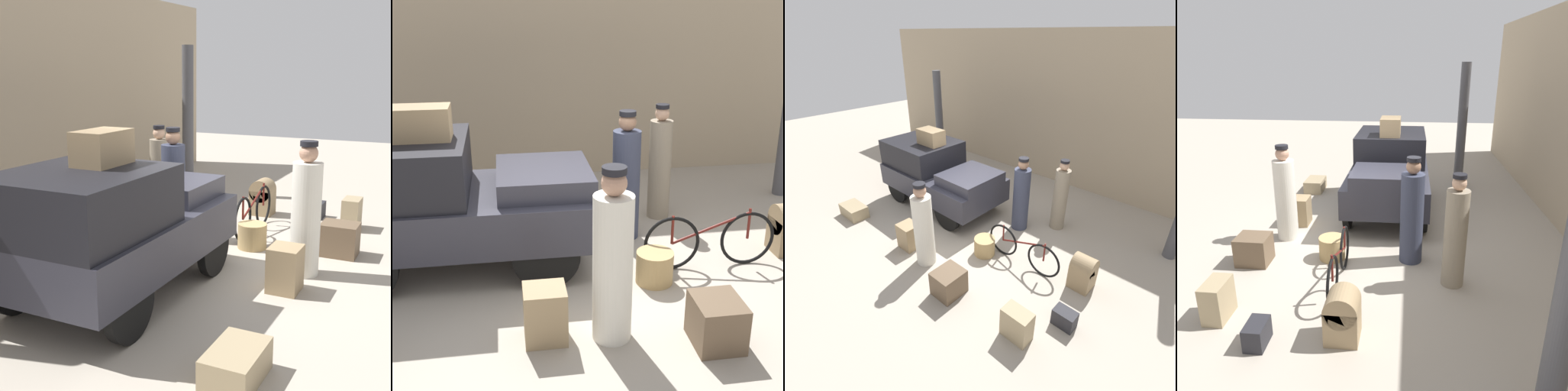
# 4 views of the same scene
# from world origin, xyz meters

# --- Properties ---
(ground_plane) EXTENTS (30.00, 30.00, 0.00)m
(ground_plane) POSITION_xyz_m (0.00, 0.00, 0.00)
(ground_plane) COLOR #A89E8E
(canopy_pillar_right) EXTENTS (0.26, 0.26, 3.30)m
(canopy_pillar_right) POSITION_xyz_m (3.99, 2.25, 1.65)
(canopy_pillar_right) COLOR #4C4C51
(canopy_pillar_right) RESTS_ON ground
(truck) EXTENTS (3.41, 1.74, 1.71)m
(truck) POSITION_xyz_m (-1.63, 0.42, 0.95)
(truck) COLOR black
(truck) RESTS_ON ground
(bicycle) EXTENTS (1.76, 0.04, 0.79)m
(bicycle) POSITION_xyz_m (1.74, -0.17, 0.38)
(bicycle) COLOR black
(bicycle) RESTS_ON ground
(wicker_basket) EXTENTS (0.46, 0.46, 0.40)m
(wicker_basket) POSITION_xyz_m (0.93, -0.45, 0.20)
(wicker_basket) COLOR tan
(wicker_basket) RESTS_ON ground
(porter_carrying_trunk) EXTENTS (0.41, 0.41, 1.87)m
(porter_carrying_trunk) POSITION_xyz_m (0.19, -1.49, 0.86)
(porter_carrying_trunk) COLOR silver
(porter_carrying_trunk) RESTS_ON ground
(conductor_in_dark_uniform) EXTENTS (0.35, 0.35, 1.81)m
(conductor_in_dark_uniform) POSITION_xyz_m (1.56, 1.60, 0.84)
(conductor_in_dark_uniform) COLOR gray
(conductor_in_dark_uniform) RESTS_ON ground
(porter_standing_middle) EXTENTS (0.40, 0.40, 1.87)m
(porter_standing_middle) POSITION_xyz_m (0.87, 0.94, 0.86)
(porter_standing_middle) COLOR #33384C
(porter_standing_middle) RESTS_ON ground
(trunk_large_brown) EXTENTS (0.44, 0.39, 0.60)m
(trunk_large_brown) POSITION_xyz_m (-0.50, -1.43, 0.30)
(trunk_large_brown) COLOR #937A56
(trunk_large_brown) RESTS_ON ground
(suitcase_tan_flat) EXTENTS (0.74, 0.46, 0.32)m
(suitcase_tan_flat) POSITION_xyz_m (-2.71, -1.64, 0.16)
(suitcase_tan_flat) COLOR #9E8966
(suitcase_tan_flat) RESTS_ON ground
(trunk_wicker_pale) EXTENTS (0.48, 0.29, 0.55)m
(trunk_wicker_pale) POSITION_xyz_m (2.72, -1.67, 0.28)
(trunk_wicker_pale) COLOR #9E8966
(trunk_wicker_pale) RESTS_ON ground
(trunk_umber_medium) EXTENTS (0.38, 0.25, 0.31)m
(trunk_umber_medium) POSITION_xyz_m (3.18, -0.94, 0.16)
(trunk_umber_medium) COLOR #232328
(trunk_umber_medium) RESTS_ON ground
(suitcase_small_leather) EXTENTS (0.48, 0.55, 0.50)m
(suitcase_small_leather) POSITION_xyz_m (1.22, -1.77, 0.25)
(suitcase_small_leather) COLOR brown
(suitcase_small_leather) RESTS_ON ground
(trunk_barrel_dark) EXTENTS (0.41, 0.43, 0.70)m
(trunk_barrel_dark) POSITION_xyz_m (2.97, 0.10, 0.36)
(trunk_barrel_dark) COLOR #937A56
(trunk_barrel_dark) RESTS_ON ground
(trunk_on_truck_roof) EXTENTS (0.70, 0.44, 0.40)m
(trunk_on_truck_roof) POSITION_xyz_m (-1.79, 0.42, 1.92)
(trunk_on_truck_roof) COLOR #937A56
(trunk_on_truck_roof) RESTS_ON truck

